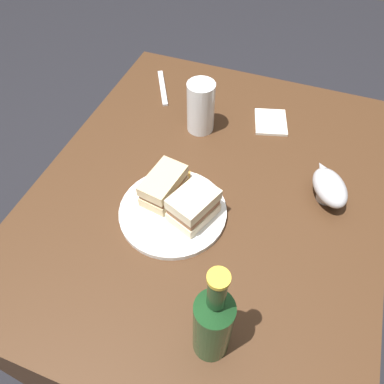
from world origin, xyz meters
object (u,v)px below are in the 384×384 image
Objects in this scene: sandwich_half_right at (164,186)px; fork at (163,88)px; plate at (173,211)px; sandwich_half_left at (194,206)px; cider_bottle at (213,323)px; napkin at (271,122)px; gravy_boat at (329,187)px; pint_glass at (201,110)px.

sandwich_half_right reaches higher than fork.
plate is 0.07m from sandwich_half_left.
cider_bottle is 2.57× the size of napkin.
sandwich_half_left is at bearing -177.26° from fork.
sandwich_half_right is 0.39m from gravy_boat.
sandwich_half_left reaches higher than gravy_boat.
gravy_boat is at bearing -110.20° from pint_glass.
plate is at bearing 177.54° from fork.
pint_glass is 1.35× the size of napkin.
sandwich_half_right is 0.45m from fork.
sandwich_half_right is 0.45× the size of cider_bottle.
gravy_boat is (-0.14, -0.37, -0.02)m from pint_glass.
plate reaches higher than napkin.
napkin is (0.40, -0.09, -0.05)m from sandwich_half_left.
gravy_boat is at bearing -69.94° from sandwich_half_right.
pint_glass is 1.08× the size of gravy_boat.
sandwich_half_left is 0.86× the size of pint_glass.
cider_bottle is (-0.29, -0.22, 0.06)m from sandwich_half_right.
pint_glass is at bearing 0.72° from sandwich_half_right.
sandwich_half_left is 1.16× the size of napkin.
sandwich_half_right is at bearing 68.52° from sandwich_half_left.
cider_bottle reaches higher than sandwich_half_right.
cider_bottle is (-0.25, -0.18, 0.10)m from plate.
sandwich_half_left is 0.33m from gravy_boat.
napkin is 0.61× the size of fork.
gravy_boat is 1.26× the size of napkin.
gravy_boat is (0.17, -0.28, -0.01)m from sandwich_half_left.
gravy_boat reaches higher than plate.
fork is (0.70, 0.40, -0.11)m from cider_bottle.
napkin is (0.23, 0.19, -0.04)m from gravy_boat.
sandwich_half_right is 0.86× the size of pint_glass.
plate is 0.38m from gravy_boat.
fork is (0.41, 0.18, -0.04)m from sandwich_half_right.
sandwich_half_left is 0.10m from sandwich_half_right.
plate is at bearing 117.21° from gravy_boat.
gravy_boat reaches higher than fork.
sandwich_half_left reaches higher than fork.
pint_glass is at bearing 21.31° from cider_bottle.
plate is at bearing -172.53° from pint_glass.
sandwich_half_right is 0.41m from napkin.
pint_glass reaches higher than sandwich_half_left.
pint_glass is 0.22m from napkin.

